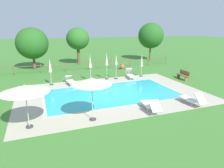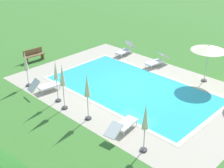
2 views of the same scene
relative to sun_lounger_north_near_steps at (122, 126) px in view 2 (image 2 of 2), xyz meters
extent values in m
plane|color=#3D752D|center=(2.59, -3.71, -0.36)|extent=(160.00, 160.00, 0.00)
cube|color=#B2A893|center=(2.59, -3.71, -0.35)|extent=(13.91, 9.37, 0.01)
cube|color=#2DB7C6|center=(2.59, -3.71, -0.35)|extent=(9.87, 5.33, 0.01)
cube|color=#C0B59F|center=(2.59, -0.93, -0.35)|extent=(10.35, 0.24, 0.01)
cube|color=#C0B59F|center=(2.59, -6.50, -0.35)|extent=(10.35, 0.24, 0.01)
cube|color=#C0B59F|center=(7.65, -3.71, -0.35)|extent=(0.24, 5.33, 0.01)
cube|color=#C0B59F|center=(-2.46, -3.71, -0.35)|extent=(0.24, 5.33, 0.01)
cube|color=white|center=(0.04, -0.30, -0.04)|extent=(0.78, 1.37, 0.07)
cube|color=white|center=(-0.10, 0.72, 0.15)|extent=(0.71, 0.86, 0.45)
cube|color=silver|center=(0.04, -0.30, -0.10)|extent=(0.75, 1.34, 0.04)
cylinder|color=silver|center=(0.38, -0.81, -0.22)|extent=(0.04, 0.04, 0.28)
cylinder|color=silver|center=(-0.13, -0.88, -0.22)|extent=(0.04, 0.04, 0.28)
cylinder|color=silver|center=(0.22, 0.29, -0.22)|extent=(0.04, 0.04, 0.28)
cylinder|color=silver|center=(-0.29, 0.21, -0.22)|extent=(0.04, 0.04, 0.28)
cube|color=white|center=(3.66, -7.33, -0.04)|extent=(0.75, 1.36, 0.07)
cube|color=white|center=(3.55, -8.31, 0.21)|extent=(0.68, 0.78, 0.56)
cube|color=silver|center=(3.66, -7.33, -0.10)|extent=(0.72, 1.33, 0.04)
cylinder|color=silver|center=(3.48, -6.75, -0.22)|extent=(0.04, 0.04, 0.28)
cylinder|color=silver|center=(3.98, -6.81, -0.22)|extent=(0.04, 0.04, 0.28)
cylinder|color=silver|center=(3.34, -7.84, -0.22)|extent=(0.04, 0.04, 0.28)
cylinder|color=silver|center=(3.85, -7.90, -0.22)|extent=(0.04, 0.04, 0.28)
cube|color=white|center=(5.95, -0.11, -0.04)|extent=(0.77, 1.37, 0.07)
cube|color=white|center=(6.08, 0.83, 0.26)|extent=(0.68, 0.72, 0.64)
cube|color=silver|center=(5.95, -0.11, -0.10)|extent=(0.74, 1.34, 0.04)
cylinder|color=silver|center=(6.13, -0.69, -0.22)|extent=(0.04, 0.04, 0.28)
cylinder|color=silver|center=(5.62, -0.62, -0.22)|extent=(0.04, 0.04, 0.28)
cylinder|color=silver|center=(6.28, 0.40, -0.22)|extent=(0.04, 0.04, 0.28)
cylinder|color=silver|center=(5.78, 0.47, -0.22)|extent=(0.04, 0.04, 0.28)
cube|color=white|center=(6.69, -7.43, -0.04)|extent=(0.72, 1.35, 0.07)
cube|color=white|center=(6.78, -8.36, 0.28)|extent=(0.66, 0.66, 0.68)
cube|color=silver|center=(6.69, -7.43, -0.10)|extent=(0.69, 1.32, 0.04)
cylinder|color=silver|center=(6.38, -6.91, -0.22)|extent=(0.04, 0.04, 0.28)
cylinder|color=silver|center=(6.89, -6.86, -0.22)|extent=(0.04, 0.04, 0.28)
cylinder|color=silver|center=(6.49, -8.01, -0.22)|extent=(0.04, 0.04, 0.28)
cylinder|color=silver|center=(7.00, -7.96, -0.22)|extent=(0.04, 0.04, 0.28)
cylinder|color=#383838|center=(-0.01, -7.65, -0.32)|extent=(0.36, 0.36, 0.08)
cylinder|color=#B2B5B7|center=(-0.01, -7.65, 0.83)|extent=(0.04, 0.04, 2.36)
cone|color=beige|center=(-0.01, -7.65, 1.86)|extent=(2.12, 2.12, 0.34)
sphere|color=beige|center=(-0.01, -7.65, 2.04)|extent=(0.06, 0.06, 0.06)
cylinder|color=#383838|center=(-1.59, 0.38, -0.32)|extent=(0.32, 0.32, 0.08)
cylinder|color=#B2B5B7|center=(-1.59, 0.38, 0.23)|extent=(0.04, 0.04, 1.16)
cone|color=beige|center=(-1.59, 0.38, 1.37)|extent=(0.28, 0.28, 1.13)
sphere|color=beige|center=(-1.59, 0.38, 1.96)|extent=(0.05, 0.05, 0.05)
cylinder|color=#383838|center=(1.99, 0.37, -0.32)|extent=(0.32, 0.32, 0.08)
cylinder|color=#B2B5B7|center=(1.99, 0.37, 0.30)|extent=(0.04, 0.04, 1.32)
cone|color=beige|center=(1.99, 0.37, 1.53)|extent=(0.30, 0.30, 1.12)
sphere|color=beige|center=(1.99, 0.37, 2.11)|extent=(0.05, 0.05, 0.05)
cylinder|color=#383838|center=(3.66, 0.56, -0.32)|extent=(0.32, 0.32, 0.08)
cylinder|color=#B2B5B7|center=(3.66, 0.56, 0.34)|extent=(0.04, 0.04, 1.39)
cone|color=beige|center=(3.66, 0.56, 1.58)|extent=(0.30, 0.30, 1.08)
sphere|color=beige|center=(3.66, 0.56, 2.14)|extent=(0.05, 0.05, 0.05)
cylinder|color=#383838|center=(4.54, 0.31, -0.32)|extent=(0.32, 0.32, 0.08)
cylinder|color=#B2B5B7|center=(4.54, 0.31, 0.34)|extent=(0.04, 0.04, 1.38)
cone|color=beige|center=(4.54, 0.31, 1.54)|extent=(0.24, 0.24, 1.02)
sphere|color=beige|center=(4.54, 0.31, 2.07)|extent=(0.05, 0.05, 0.05)
cylinder|color=#383838|center=(7.37, 0.42, -0.32)|extent=(0.32, 0.32, 0.08)
cylinder|color=#B2B5B7|center=(7.37, 0.42, 0.17)|extent=(0.04, 0.04, 1.05)
cone|color=beige|center=(7.37, 0.42, 1.31)|extent=(0.26, 0.26, 1.23)
sphere|color=beige|center=(7.37, 0.42, 1.94)|extent=(0.05, 0.05, 0.05)
cube|color=brown|center=(10.56, -2.11, 0.08)|extent=(0.55, 1.53, 0.06)
cube|color=brown|center=(10.76, -2.12, 0.31)|extent=(0.16, 1.50, 0.40)
cube|color=brown|center=(10.51, -2.74, -0.15)|extent=(0.40, 0.09, 0.41)
cube|color=brown|center=(10.61, -1.47, -0.15)|extent=(0.40, 0.09, 0.41)
camera|label=1|loc=(-2.60, -17.56, 4.62)|focal=32.39mm
camera|label=2|loc=(-7.95, 8.92, 8.13)|focal=49.19mm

